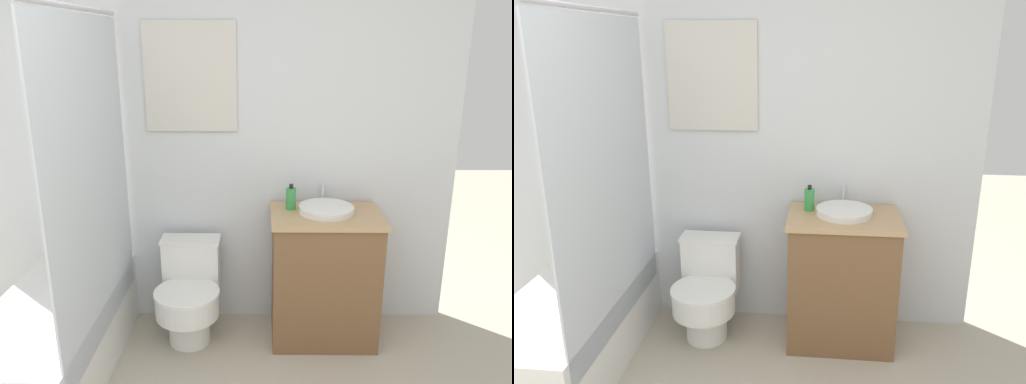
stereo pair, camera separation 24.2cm
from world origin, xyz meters
TOP-DOWN VIEW (x-y plane):
  - wall_back at (-0.00, 2.03)m, footprint 3.19×0.07m
  - shower_area at (-0.77, 1.35)m, footprint 0.62×1.31m
  - toilet at (-0.08, 1.73)m, footprint 0.40×0.52m
  - vanity at (0.76, 1.76)m, footprint 0.67×0.47m
  - sink at (0.76, 1.78)m, footprint 0.33×0.37m
  - soap_bottle at (0.55, 1.84)m, footprint 0.06×0.06m

SIDE VIEW (x-z plane):
  - shower_area at x=-0.77m, z-range -0.71..1.27m
  - toilet at x=-0.08m, z-range -0.01..0.61m
  - vanity at x=0.76m, z-range 0.00..0.83m
  - sink at x=0.76m, z-range 0.79..0.92m
  - soap_bottle at x=0.55m, z-range 0.82..0.98m
  - wall_back at x=0.00m, z-range 0.01..2.51m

